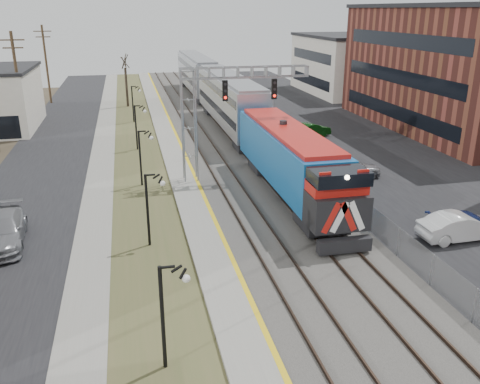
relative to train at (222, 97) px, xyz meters
name	(u,v)px	position (x,y,z in m)	size (l,w,h in m)	color
street_west	(45,164)	(-17.00, -12.38, -2.86)	(7.00, 120.00, 0.04)	black
sidewalk	(102,161)	(-12.50, -12.38, -2.84)	(2.00, 120.00, 0.08)	gray
grass_median	(139,159)	(-9.50, -12.38, -2.85)	(4.00, 120.00, 0.06)	#464C28
platform	(174,156)	(-6.50, -12.38, -2.76)	(2.00, 120.00, 0.24)	gray
ballast_bed	(232,152)	(-1.50, -12.38, -2.78)	(8.00, 120.00, 0.20)	#595651
parking_lot	(359,146)	(10.50, -12.38, -2.86)	(16.00, 120.00, 0.04)	black
platform_edge	(185,154)	(-5.62, -12.38, -2.64)	(0.24, 120.00, 0.01)	gold
track_near	(209,152)	(-3.50, -12.38, -2.61)	(1.58, 120.00, 0.15)	#2D2119
track_far	(249,150)	(0.00, -12.38, -2.61)	(1.58, 120.00, 0.15)	#2D2119
train	(222,97)	(0.00, 0.00, 0.00)	(3.00, 63.05, 5.33)	#13599D
signal_gantry	(213,105)	(-4.28, -19.38, 2.70)	(9.00, 1.07, 8.15)	gray
lampposts	(147,209)	(-9.50, -29.09, -0.88)	(0.14, 62.14, 4.00)	black
fence	(278,142)	(2.70, -12.38, -2.08)	(0.04, 120.00, 1.60)	gray
bare_trees	(32,123)	(-18.16, -8.46, -0.18)	(12.30, 42.30, 5.95)	#382D23
car_lot_b	(460,227)	(6.96, -32.30, -2.14)	(1.58, 4.53, 1.49)	silver
car_lot_d	(467,224)	(7.79, -31.81, -2.24)	(1.80, 4.42, 1.28)	navy
car_lot_e	(352,168)	(5.88, -20.80, -2.17)	(1.69, 4.19, 1.43)	gray
car_lot_f	(310,131)	(7.12, -8.48, -2.17)	(1.51, 4.34, 1.43)	#0B390D
car_street_b	(2,231)	(-17.10, -27.55, -2.08)	(2.26, 5.55, 1.61)	gray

